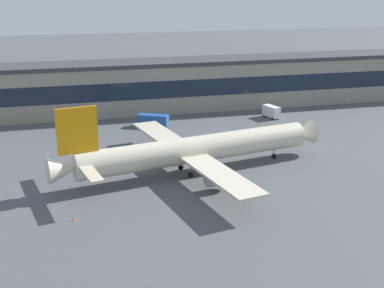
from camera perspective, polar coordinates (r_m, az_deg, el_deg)
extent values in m
plane|color=#4C4F54|center=(114.71, 0.47, -2.41)|extent=(600.00, 600.00, 0.00)
cube|color=gray|center=(162.13, -4.33, 6.18)|extent=(192.07, 14.16, 14.41)
cube|color=#38383D|center=(160.76, -4.40, 8.90)|extent=(195.91, 14.44, 1.20)
cube|color=#192333|center=(155.11, -3.86, 5.93)|extent=(188.23, 0.16, 5.19)
cylinder|color=beige|center=(109.59, 0.52, -0.57)|extent=(52.13, 15.46, 5.57)
cone|color=beige|center=(123.75, 12.12, 1.18)|extent=(5.93, 6.15, 5.29)
cone|color=beige|center=(101.14, -13.87, -2.69)|extent=(6.97, 6.09, 5.01)
cube|color=orange|center=(99.49, -12.52, 1.46)|extent=(7.74, 1.99, 8.91)
cube|color=beige|center=(107.19, -12.81, -0.97)|extent=(4.28, 10.29, 0.30)
cube|color=beige|center=(95.92, -11.12, -3.10)|extent=(4.28, 10.29, 0.30)
cube|color=beige|center=(121.60, -3.33, 0.99)|extent=(10.39, 24.13, 0.50)
cube|color=beige|center=(96.80, 3.23, -3.46)|extent=(10.39, 24.13, 0.50)
cylinder|color=#99999E|center=(119.45, -2.23, -0.27)|extent=(5.09, 3.89, 3.06)
cylinder|color=#99999E|center=(100.82, 2.76, -3.75)|extent=(5.09, 3.89, 3.06)
cylinder|color=black|center=(120.61, 8.99, -1.34)|extent=(1.18, 0.70, 1.10)
cylinder|color=slate|center=(120.15, 9.02, -0.69)|extent=(0.24, 0.24, 2.32)
cylinder|color=black|center=(112.19, -1.24, -2.59)|extent=(1.18, 0.70, 1.10)
cylinder|color=slate|center=(111.70, -1.25, -1.90)|extent=(0.24, 0.24, 2.32)
cylinder|color=black|center=(107.93, -0.14, -3.42)|extent=(1.18, 0.70, 1.10)
cylinder|color=slate|center=(107.43, -0.14, -2.71)|extent=(0.24, 0.24, 2.32)
cube|color=#2651A5|center=(145.32, -4.29, 2.66)|extent=(8.74, 6.40, 3.00)
cube|color=black|center=(145.87, -5.16, 2.93)|extent=(3.80, 3.65, 0.75)
cylinder|color=black|center=(145.46, -5.53, 2.02)|extent=(0.76, 0.59, 0.70)
cylinder|color=black|center=(147.76, -5.21, 2.28)|extent=(0.76, 0.59, 0.70)
cylinder|color=black|center=(143.72, -3.30, 1.88)|extent=(0.76, 0.59, 0.70)
cylinder|color=black|center=(146.05, -3.02, 2.15)|extent=(0.76, 0.59, 0.70)
cube|color=white|center=(155.88, 8.72, 3.57)|extent=(3.85, 6.41, 3.20)
cube|color=black|center=(156.99, 8.37, 3.93)|extent=(2.67, 2.59, 0.80)
cylinder|color=black|center=(157.24, 7.92, 3.13)|extent=(0.47, 0.75, 0.70)
cylinder|color=black|center=(158.52, 8.54, 3.22)|extent=(0.47, 0.75, 0.70)
cylinder|color=black|center=(154.03, 8.85, 2.78)|extent=(0.47, 0.75, 0.70)
cylinder|color=black|center=(155.34, 9.48, 2.88)|extent=(0.47, 0.75, 0.70)
cone|color=#F2590C|center=(91.70, -12.87, -8.06)|extent=(0.46, 0.46, 0.57)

